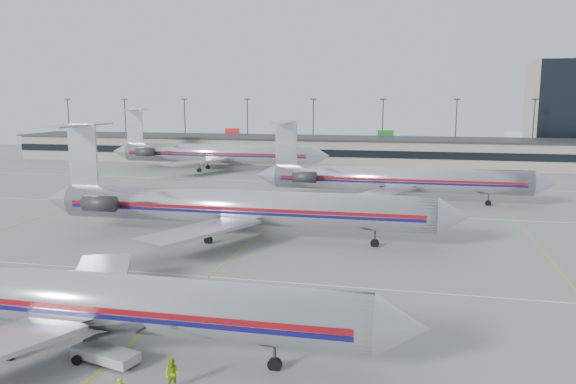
# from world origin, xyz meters

# --- Properties ---
(ground) EXTENTS (260.00, 260.00, 0.00)m
(ground) POSITION_xyz_m (0.00, 0.00, 0.00)
(ground) COLOR gray
(ground) RESTS_ON ground
(apron_markings) EXTENTS (160.00, 0.15, 0.02)m
(apron_markings) POSITION_xyz_m (0.00, 10.00, 0.01)
(apron_markings) COLOR silver
(apron_markings) RESTS_ON ground
(terminal) EXTENTS (162.00, 17.00, 6.25)m
(terminal) POSITION_xyz_m (0.00, 97.97, 3.16)
(terminal) COLOR gray
(terminal) RESTS_ON ground
(light_mast_row) EXTENTS (163.60, 0.40, 15.28)m
(light_mast_row) POSITION_xyz_m (0.00, 112.00, 8.58)
(light_mast_row) COLOR #38383D
(light_mast_row) RESTS_ON ground
(jet_foreground) EXTENTS (43.10, 25.38, 11.28)m
(jet_foreground) POSITION_xyz_m (-4.19, -5.09, 3.27)
(jet_foreground) COLOR silver
(jet_foreground) RESTS_ON ground
(jet_second_row) EXTENTS (47.86, 28.18, 12.53)m
(jet_second_row) POSITION_xyz_m (-2.05, 23.24, 3.63)
(jet_second_row) COLOR silver
(jet_second_row) RESTS_ON ground
(jet_third_row) EXTENTS (43.78, 26.93, 11.97)m
(jet_third_row) POSITION_xyz_m (14.00, 49.76, 3.48)
(jet_third_row) COLOR silver
(jet_third_row) RESTS_ON ground
(jet_back_row) EXTENTS (48.29, 29.70, 13.20)m
(jet_back_row) POSITION_xyz_m (-24.62, 78.41, 3.83)
(jet_back_row) COLOR silver
(jet_back_row) RESTS_ON ground
(belt_loader) EXTENTS (5.02, 2.48, 2.57)m
(belt_loader) POSITION_xyz_m (-0.11, -6.38, 0.69)
(belt_loader) COLOR #A2A2A2
(belt_loader) RESTS_ON ground
(ramp_worker_far) EXTENTS (0.90, 0.73, 1.74)m
(ramp_worker_far) POSITION_xyz_m (4.86, -8.39, 0.87)
(ramp_worker_far) COLOR #88C212
(ramp_worker_far) RESTS_ON ground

